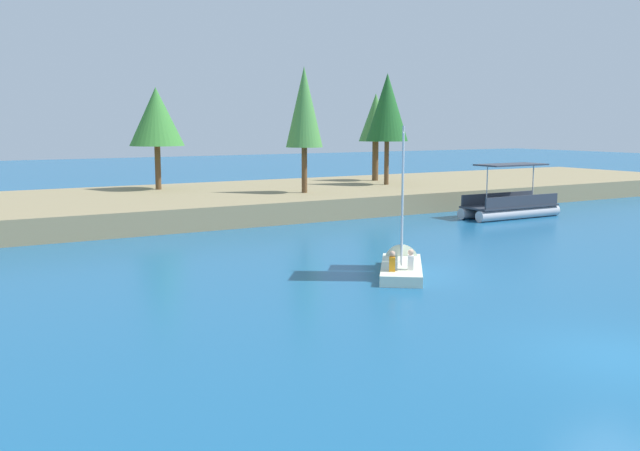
{
  "coord_description": "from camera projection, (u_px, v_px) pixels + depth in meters",
  "views": [
    {
      "loc": [
        -13.67,
        -9.81,
        5.16
      ],
      "look_at": [
        0.58,
        14.19,
        1.2
      ],
      "focal_mm": 40.35,
      "sensor_mm": 36.0,
      "label": 1
    }
  ],
  "objects": [
    {
      "name": "shoreline_tree_centre",
      "position": [
        387.0,
        108.0,
        46.97
      ],
      "size": [
        2.76,
        2.76,
        7.27
      ],
      "color": "brown",
      "rests_on": "shore_bank"
    },
    {
      "name": "pontoon_boat",
      "position": [
        510.0,
        206.0,
        39.79
      ],
      "size": [
        5.85,
        2.02,
        2.97
      ],
      "rotation": [
        0.0,
        0.0,
        0.0
      ],
      "color": "#B2B2B7",
      "rests_on": "ground"
    },
    {
      "name": "shoreline_tree_midleft",
      "position": [
        304.0,
        108.0,
        41.36
      ],
      "size": [
        2.14,
        2.14,
        7.27
      ],
      "color": "brown",
      "rests_on": "shore_bank"
    },
    {
      "name": "ground_plane",
      "position": [
        623.0,
        358.0,
        15.99
      ],
      "size": [
        200.0,
        200.0,
        0.0
      ],
      "primitive_type": "plane",
      "color": "#195684"
    },
    {
      "name": "shoreline_tree_midright",
      "position": [
        376.0,
        119.0,
        50.5
      ],
      "size": [
        2.36,
        2.36,
        6.11
      ],
      "color": "brown",
      "rests_on": "shore_bank"
    },
    {
      "name": "shoreline_tree_left",
      "position": [
        156.0,
        117.0,
        43.53
      ],
      "size": [
        3.32,
        3.32,
        6.2
      ],
      "color": "brown",
      "rests_on": "shore_bank"
    },
    {
      "name": "sailboat",
      "position": [
        401.0,
        259.0,
        25.53
      ],
      "size": [
        3.86,
        4.5,
        5.53
      ],
      "rotation": [
        0.0,
        0.0,
        0.92
      ],
      "color": "silver",
      "rests_on": "ground"
    },
    {
      "name": "shore_bank",
      "position": [
        174.0,
        204.0,
        41.14
      ],
      "size": [
        80.0,
        14.24,
        1.15
      ],
      "primitive_type": "cube",
      "color": "#897A56",
      "rests_on": "ground"
    }
  ]
}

